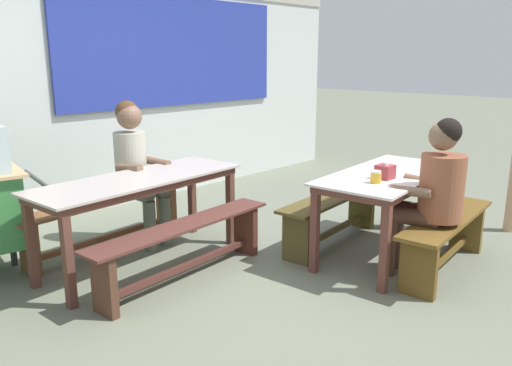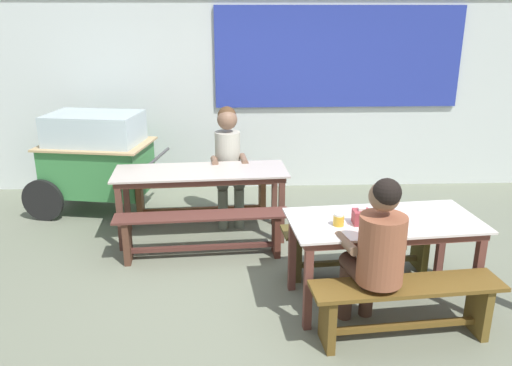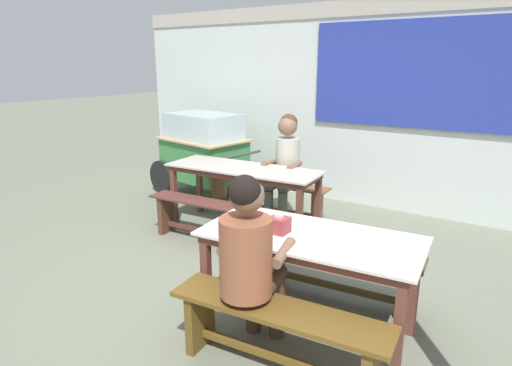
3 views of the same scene
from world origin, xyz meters
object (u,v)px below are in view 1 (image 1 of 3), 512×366
at_px(dining_table_far, 139,187).
at_px(bench_far_front, 184,244).
at_px(person_center_facing, 136,162).
at_px(bench_near_back, 333,212).
at_px(tissue_box, 385,172).
at_px(dining_table_near, 388,182).
at_px(condiment_jar, 376,177).
at_px(bench_far_back, 105,217).
at_px(person_near_front, 432,189).
at_px(bench_near_front, 446,235).

distance_m(dining_table_far, bench_far_front, 0.63).
bearing_deg(person_center_facing, bench_far_front, -104.04).
bearing_deg(bench_near_back, tissue_box, -104.74).
xyz_separation_m(dining_table_near, person_center_facing, (-1.25, 1.85, 0.09)).
bearing_deg(condiment_jar, dining_table_near, 15.10).
height_order(bench_far_back, person_near_front, person_near_front).
height_order(dining_table_far, tissue_box, tissue_box).
bearing_deg(bench_far_back, bench_far_front, -86.08).
relative_size(bench_far_front, condiment_jar, 17.63).
distance_m(dining_table_near, person_near_front, 0.51).
distance_m(bench_near_back, person_center_facing, 1.86).
xyz_separation_m(bench_far_front, bench_near_front, (1.54, -1.38, 0.01)).
height_order(bench_far_front, person_near_front, person_near_front).
bearing_deg(bench_far_front, dining_table_far, 93.92).
xyz_separation_m(bench_far_back, condiment_jar, (1.18, -2.00, 0.49)).
distance_m(person_near_front, condiment_jar, 0.42).
bearing_deg(person_center_facing, bench_far_back, 171.23).
relative_size(dining_table_far, tissue_box, 13.58).
distance_m(dining_table_far, dining_table_near, 2.07).
xyz_separation_m(bench_near_back, condiment_jar, (-0.34, -0.62, 0.49)).
distance_m(dining_table_near, bench_near_front, 0.63).
relative_size(dining_table_far, condiment_jar, 18.97).
height_order(dining_table_far, dining_table_near, same).
relative_size(bench_near_front, condiment_jar, 14.75).
height_order(bench_far_back, bench_far_front, same).
distance_m(bench_far_front, tissue_box, 1.68).
bearing_deg(person_center_facing, condiment_jar, -66.11).
bearing_deg(person_near_front, dining_table_far, 126.04).
height_order(bench_far_back, person_center_facing, person_center_facing).
bearing_deg(bench_far_front, condiment_jar, -41.25).
height_order(person_near_front, person_center_facing, person_center_facing).
xyz_separation_m(bench_near_back, person_center_facing, (-1.20, 1.34, 0.45)).
relative_size(dining_table_near, condiment_jar, 16.25).
relative_size(bench_near_back, bench_near_front, 1.02).
bearing_deg(person_center_facing, bench_near_front, -61.23).
xyz_separation_m(bench_near_back, bench_near_front, (0.10, -1.03, 0.01)).
relative_size(bench_far_front, person_near_front, 1.35).
distance_m(bench_near_front, person_near_front, 0.48).
distance_m(bench_far_front, condiment_jar, 1.56).
bearing_deg(bench_far_back, condiment_jar, -59.47).
bearing_deg(person_center_facing, bench_near_back, -48.03).
bearing_deg(person_near_front, condiment_jar, 119.03).
relative_size(bench_near_back, condiment_jar, 15.04).
bearing_deg(condiment_jar, dining_table_far, 127.59).
distance_m(person_center_facing, condiment_jar, 2.14).
bearing_deg(dining_table_near, bench_near_front, -84.68).
distance_m(bench_far_front, person_near_front, 1.92).
height_order(person_near_front, condiment_jar, person_near_front).
distance_m(bench_near_back, condiment_jar, 0.86).
xyz_separation_m(dining_table_near, condiment_jar, (-0.39, -0.10, 0.13)).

